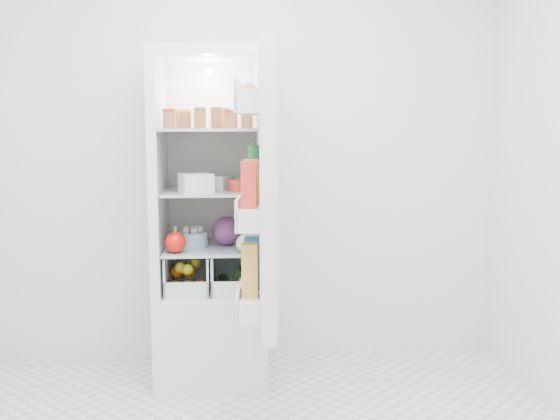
{
  "coord_description": "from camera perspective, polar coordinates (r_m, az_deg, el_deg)",
  "views": [
    {
      "loc": [
        -0.07,
        -2.2,
        1.39
      ],
      "look_at": [
        0.16,
        0.95,
        0.97
      ],
      "focal_mm": 40.0,
      "sensor_mm": 36.0,
      "label": 1
    }
  ],
  "objects": [
    {
      "name": "tub_white",
      "position": [
        3.24,
        -7.7,
        2.44
      ],
      "size": [
        0.2,
        0.2,
        0.1
      ],
      "primitive_type": "cube",
      "rotation": [
        0.0,
        0.0,
        0.32
      ],
      "color": "silver",
      "rests_on": "shelf_mid"
    },
    {
      "name": "tub_green",
      "position": [
        3.46,
        -3.67,
        2.56
      ],
      "size": [
        0.13,
        0.15,
        0.07
      ],
      "primitive_type": "cube",
      "rotation": [
        0.0,
        0.0,
        0.37
      ],
      "color": "#3F8B53",
      "rests_on": "shelf_mid"
    },
    {
      "name": "shelf_top",
      "position": [
        3.39,
        -6.49,
        7.29
      ],
      "size": [
        0.49,
        0.53,
        0.02
      ],
      "primitive_type": "cube",
      "color": "#A0AEBC",
      "rests_on": "refrigerator"
    },
    {
      "name": "citrus_pile",
      "position": [
        3.43,
        -8.56,
        -6.05
      ],
      "size": [
        0.2,
        0.24,
        0.16
      ],
      "color": "orange",
      "rests_on": "refrigerator"
    },
    {
      "name": "crisper_left",
      "position": [
        3.49,
        -8.32,
        -5.5
      ],
      "size": [
        0.23,
        0.46,
        0.22
      ],
      "primitive_type": null,
      "color": "silver",
      "rests_on": "refrigerator"
    },
    {
      "name": "tub_cream",
      "position": [
        3.42,
        -5.76,
        2.51
      ],
      "size": [
        0.16,
        0.16,
        0.07
      ],
      "primitive_type": "cube",
      "rotation": [
        0.0,
        0.0,
        -0.41
      ],
      "color": "silver",
      "rests_on": "shelf_mid"
    },
    {
      "name": "crisper_right",
      "position": [
        3.48,
        -4.27,
        -5.48
      ],
      "size": [
        0.23,
        0.46,
        0.22
      ],
      "primitive_type": null,
      "color": "silver",
      "rests_on": "refrigerator"
    },
    {
      "name": "shelf_mid",
      "position": [
        3.41,
        -6.41,
        1.74
      ],
      "size": [
        0.49,
        0.53,
        0.02
      ],
      "primitive_type": "cube",
      "color": "#A0AEBC",
      "rests_on": "refrigerator"
    },
    {
      "name": "shelf_low",
      "position": [
        3.45,
        -6.33,
        -3.39
      ],
      "size": [
        0.49,
        0.53,
        0.01
      ],
      "primitive_type": "cube",
      "color": "#A0AEBC",
      "rests_on": "refrigerator"
    },
    {
      "name": "fridge_door",
      "position": [
        2.83,
        -1.35,
        1.49
      ],
      "size": [
        0.22,
        0.6,
        1.3
      ],
      "rotation": [
        0.0,
        0.0,
        1.47
      ],
      "color": "silver",
      "rests_on": "refrigerator"
    },
    {
      "name": "red_cabbage",
      "position": [
        3.45,
        -4.9,
        -1.9
      ],
      "size": [
        0.16,
        0.16,
        0.16
      ],
      "primitive_type": "sphere",
      "color": "#541D56",
      "rests_on": "shelf_low"
    },
    {
      "name": "condiment_jars",
      "position": [
        3.33,
        -6.71,
        8.15
      ],
      "size": [
        0.46,
        0.34,
        0.08
      ],
      "color": "#B21919",
      "rests_on": "shelf_top"
    },
    {
      "name": "tin_red",
      "position": [
        3.31,
        -3.92,
        2.28
      ],
      "size": [
        0.12,
        0.12,
        0.06
      ],
      "primitive_type": "cylinder",
      "rotation": [
        0.0,
        0.0,
        0.24
      ],
      "color": "red",
      "rests_on": "shelf_mid"
    },
    {
      "name": "veg_pile",
      "position": [
        3.49,
        -4.18,
        -6.23
      ],
      "size": [
        0.16,
        0.3,
        0.1
      ],
      "color": "#1E4A18",
      "rests_on": "refrigerator"
    },
    {
      "name": "refrigerator",
      "position": [
        3.53,
        -6.28,
        -4.39
      ],
      "size": [
        0.6,
        0.6,
        1.8
      ],
      "color": "silver",
      "rests_on": "ground"
    },
    {
      "name": "bell_pepper",
      "position": [
        3.27,
        -9.54,
        -2.95
      ],
      "size": [
        0.11,
        0.11,
        0.11
      ],
      "primitive_type": "sphere",
      "color": "red",
      "rests_on": "shelf_low"
    },
    {
      "name": "room_walls",
      "position": [
        2.21,
        -2.44,
        12.72
      ],
      "size": [
        3.02,
        3.02,
        2.61
      ],
      "color": "silver",
      "rests_on": "ground"
    },
    {
      "name": "squeeze_bottle",
      "position": [
        3.55,
        -2.92,
        8.79
      ],
      "size": [
        0.05,
        0.05,
        0.16
      ],
      "primitive_type": "cylinder",
      "rotation": [
        0.0,
        0.0,
        -0.04
      ],
      "color": "silver",
      "rests_on": "shelf_top"
    },
    {
      "name": "mushroom_bowl",
      "position": [
        3.44,
        -8.01,
        -2.66
      ],
      "size": [
        0.22,
        0.22,
        0.08
      ],
      "primitive_type": "cylinder",
      "rotation": [
        0.0,
        0.0,
        0.33
      ],
      "color": "#94C0DD",
      "rests_on": "shelf_low"
    },
    {
      "name": "salad_bag",
      "position": [
        3.23,
        -3.19,
        -3.08
      ],
      "size": [
        0.1,
        0.1,
        0.1
      ],
      "primitive_type": "sphere",
      "color": "#A4BD8D",
      "rests_on": "shelf_low"
    }
  ]
}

